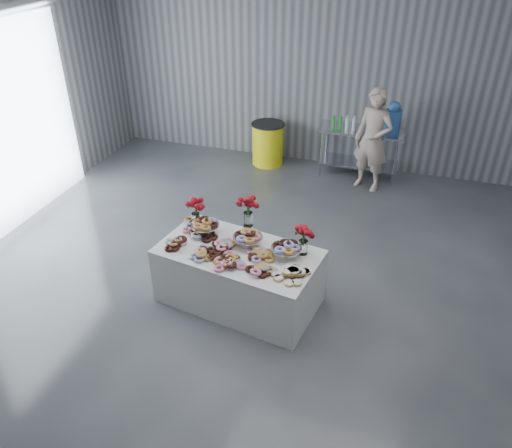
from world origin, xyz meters
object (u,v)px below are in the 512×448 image
(person, at_px, (373,140))
(display_table, at_px, (239,276))
(prep_table, at_px, (360,144))
(trash_barrel, at_px, (268,144))
(water_jug, at_px, (393,119))

(person, bearing_deg, display_table, -87.45)
(prep_table, bearing_deg, person, -61.01)
(person, distance_m, trash_barrel, 2.07)
(trash_barrel, bearing_deg, person, -12.18)
(prep_table, height_order, person, person)
(prep_table, height_order, trash_barrel, prep_table)
(prep_table, xyz_separation_m, water_jug, (0.50, -0.00, 0.53))
(prep_table, distance_m, trash_barrel, 1.75)
(prep_table, distance_m, person, 0.55)
(trash_barrel, bearing_deg, display_table, -78.59)
(display_table, relative_size, person, 1.07)
(person, bearing_deg, prep_table, 139.50)
(person, height_order, trash_barrel, person)
(display_table, bearing_deg, water_jug, 70.41)
(person, xyz_separation_m, trash_barrel, (-1.97, 0.42, -0.48))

